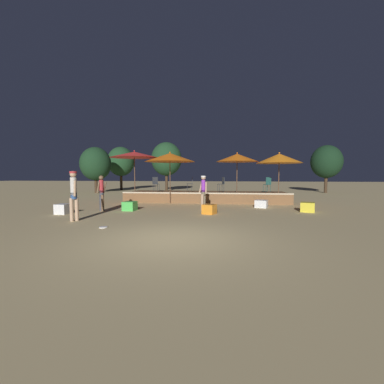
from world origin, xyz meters
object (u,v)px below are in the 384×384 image
at_px(patio_umbrella_0, 237,158).
at_px(background_tree_2, 327,162).
at_px(person_1, 74,192).
at_px(person_2, 102,192).
at_px(cube_seat_2, 209,209).
at_px(bistro_chair_3, 156,183).
at_px(patio_umbrella_2, 170,157).
at_px(cube_seat_0, 63,209).
at_px(cube_seat_3, 261,204).
at_px(frisbee_disc, 103,227).
at_px(background_tree_3, 166,159).
at_px(background_tree_0, 96,164).
at_px(patio_umbrella_3, 279,158).
at_px(cube_seat_1, 308,207).
at_px(bistro_chair_0, 191,182).
at_px(person_0, 203,191).
at_px(cube_seat_4, 130,206).
at_px(patio_umbrella_1, 134,155).
at_px(background_tree_1, 121,162).
at_px(bistro_chair_1, 268,183).
at_px(bistro_chair_2, 222,183).

height_order(patio_umbrella_0, background_tree_2, background_tree_2).
bearing_deg(person_1, person_2, 48.74).
xyz_separation_m(cube_seat_2, bistro_chair_3, (-3.77, 4.95, 0.99)).
height_order(patio_umbrella_2, person_2, patio_umbrella_2).
height_order(cube_seat_0, cube_seat_3, cube_seat_0).
bearing_deg(patio_umbrella_0, cube_seat_0, -146.44).
relative_size(cube_seat_3, frisbee_disc, 2.79).
height_order(patio_umbrella_0, cube_seat_0, patio_umbrella_0).
xyz_separation_m(frisbee_disc, background_tree_3, (-2.17, 18.35, 3.30)).
xyz_separation_m(background_tree_0, background_tree_3, (5.99, 3.37, 0.60)).
xyz_separation_m(patio_umbrella_3, background_tree_3, (-9.09, 10.89, 0.69)).
xyz_separation_m(cube_seat_3, background_tree_2, (7.51, 11.93, 2.73)).
relative_size(cube_seat_1, bistro_chair_3, 0.83).
bearing_deg(bistro_chair_3, patio_umbrella_0, -44.94).
bearing_deg(bistro_chair_0, person_0, 7.55).
relative_size(patio_umbrella_3, person_2, 1.79).
xyz_separation_m(cube_seat_4, background_tree_0, (-7.54, 11.03, 2.50)).
bearing_deg(patio_umbrella_0, cube_seat_1, -44.63).
bearing_deg(bistro_chair_0, bistro_chair_3, -77.67).
xyz_separation_m(person_2, bistro_chair_0, (3.50, 5.49, 0.31)).
distance_m(patio_umbrella_0, patio_umbrella_1, 6.17).
xyz_separation_m(cube_seat_1, bistro_chair_3, (-8.21, 3.74, 0.98)).
distance_m(patio_umbrella_0, cube_seat_1, 5.00).
distance_m(cube_seat_2, frisbee_disc, 4.66).
bearing_deg(background_tree_1, cube_seat_1, -44.65).
distance_m(patio_umbrella_0, cube_seat_0, 9.56).
bearing_deg(patio_umbrella_1, person_1, -90.40).
xyz_separation_m(patio_umbrella_1, cube_seat_4, (0.96, -3.37, -2.70)).
relative_size(patio_umbrella_2, background_tree_1, 0.64).
xyz_separation_m(cube_seat_2, bistro_chair_0, (-1.58, 5.73, 0.99)).
bearing_deg(bistro_chair_1, background_tree_2, -150.34).
bearing_deg(person_2, bistro_chair_2, -103.92).
relative_size(bistro_chair_1, background_tree_0, 0.21).
bearing_deg(patio_umbrella_1, bistro_chair_2, 14.73).
xyz_separation_m(patio_umbrella_0, bistro_chair_3, (-5.12, 0.69, -1.50)).
relative_size(person_2, background_tree_0, 0.39).
distance_m(patio_umbrella_0, cube_seat_3, 3.27).
height_order(patio_umbrella_3, person_1, patio_umbrella_3).
height_order(patio_umbrella_0, background_tree_3, background_tree_3).
bearing_deg(background_tree_0, cube_seat_3, -33.10).
distance_m(cube_seat_1, bistro_chair_2, 5.81).
relative_size(person_1, background_tree_2, 0.41).
bearing_deg(background_tree_3, person_1, -88.22).
distance_m(person_0, background_tree_1, 18.63).
bearing_deg(cube_seat_4, background_tree_2, 44.97).
bearing_deg(cube_seat_3, person_0, -155.03).
distance_m(person_2, background_tree_3, 14.93).
xyz_separation_m(patio_umbrella_1, patio_umbrella_3, (8.51, 0.13, -0.29)).
bearing_deg(cube_seat_1, bistro_chair_2, 133.92).
distance_m(patio_umbrella_1, background_tree_3, 11.05).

